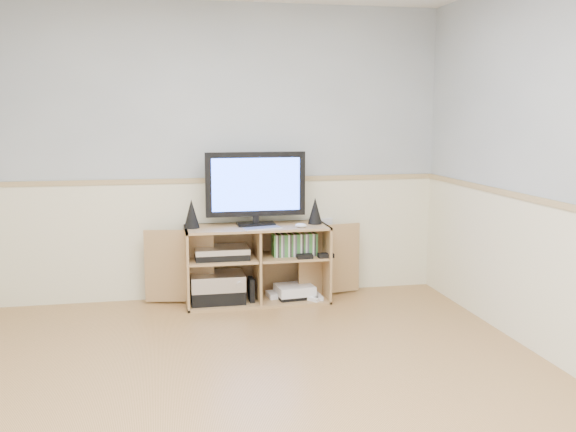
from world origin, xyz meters
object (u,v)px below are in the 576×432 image
Objects in this scene: monitor at (256,186)px; game_consoles at (293,292)px; keyboard at (262,228)px; media_cabinet at (256,262)px.

game_consoles is (0.31, -0.06, -0.91)m from monitor.
media_cabinet is at bearing 83.73° from keyboard.
game_consoles is (0.31, -0.07, -0.26)m from media_cabinet.
media_cabinet is 4.09× the size of game_consoles.
keyboard is at bearing -83.08° from media_cabinet.
monitor is (-0.00, -0.01, 0.65)m from media_cabinet.
monitor is 2.72× the size of keyboard.
media_cabinet is 6.05× the size of keyboard.
keyboard is 0.68× the size of game_consoles.
game_consoles is at bearing -12.20° from media_cabinet.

